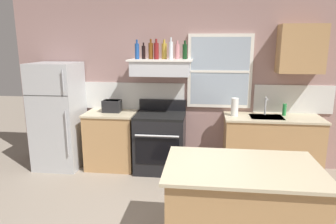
% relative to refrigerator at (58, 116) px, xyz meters
% --- Properties ---
extents(back_wall, '(5.40, 0.11, 2.70)m').
position_rel_refrigerator_xyz_m(back_wall, '(1.93, 0.39, 0.51)').
color(back_wall, gray).
rests_on(back_wall, ground_plane).
extents(refrigerator, '(0.70, 0.72, 1.69)m').
position_rel_refrigerator_xyz_m(refrigerator, '(0.00, 0.00, 0.00)').
color(refrigerator, '#B7BABC').
rests_on(refrigerator, ground_plane).
extents(counter_left_of_stove, '(0.79, 0.63, 0.91)m').
position_rel_refrigerator_xyz_m(counter_left_of_stove, '(0.85, 0.06, -0.39)').
color(counter_left_of_stove, tan).
rests_on(counter_left_of_stove, ground_plane).
extents(toaster, '(0.30, 0.20, 0.19)m').
position_rel_refrigerator_xyz_m(toaster, '(0.86, 0.10, 0.17)').
color(toaster, black).
rests_on(toaster, counter_left_of_stove).
extents(stove_range, '(0.76, 0.69, 1.09)m').
position_rel_refrigerator_xyz_m(stove_range, '(1.65, 0.02, -0.38)').
color(stove_range, black).
rests_on(stove_range, ground_plane).
extents(range_hood_shelf, '(0.96, 0.52, 0.24)m').
position_rel_refrigerator_xyz_m(range_hood_shelf, '(1.65, 0.12, 0.78)').
color(range_hood_shelf, silver).
extents(bottle_blue_liqueur, '(0.07, 0.07, 0.29)m').
position_rel_refrigerator_xyz_m(bottle_blue_liqueur, '(1.29, 0.08, 1.02)').
color(bottle_blue_liqueur, '#1E478C').
rests_on(bottle_blue_liqueur, range_hood_shelf).
extents(bottle_balsamic_dark, '(0.06, 0.06, 0.25)m').
position_rel_refrigerator_xyz_m(bottle_balsamic_dark, '(1.39, 0.11, 1.01)').
color(bottle_balsamic_dark, black).
rests_on(bottle_balsamic_dark, range_hood_shelf).
extents(bottle_amber_wine, '(0.07, 0.07, 0.30)m').
position_rel_refrigerator_xyz_m(bottle_amber_wine, '(1.50, 0.09, 1.03)').
color(bottle_amber_wine, brown).
rests_on(bottle_amber_wine, range_hood_shelf).
extents(bottle_red_label_wine, '(0.07, 0.07, 0.30)m').
position_rel_refrigerator_xyz_m(bottle_red_label_wine, '(1.59, 0.07, 1.03)').
color(bottle_red_label_wine, maroon).
rests_on(bottle_red_label_wine, range_hood_shelf).
extents(bottle_champagne_gold_foil, '(0.08, 0.08, 0.29)m').
position_rel_refrigerator_xyz_m(bottle_champagne_gold_foil, '(1.70, 0.16, 1.02)').
color(bottle_champagne_gold_foil, '#B29333').
rests_on(bottle_champagne_gold_foil, range_hood_shelf).
extents(bottle_clear_tall, '(0.06, 0.06, 0.32)m').
position_rel_refrigerator_xyz_m(bottle_clear_tall, '(1.81, 0.06, 1.04)').
color(bottle_clear_tall, silver).
rests_on(bottle_clear_tall, range_hood_shelf).
extents(bottle_rose_pink, '(0.07, 0.07, 0.28)m').
position_rel_refrigerator_xyz_m(bottle_rose_pink, '(1.90, 0.14, 1.02)').
color(bottle_rose_pink, '#C67F84').
rests_on(bottle_rose_pink, range_hood_shelf).
extents(bottle_dark_green_wine, '(0.07, 0.07, 0.28)m').
position_rel_refrigerator_xyz_m(bottle_dark_green_wine, '(2.01, 0.15, 1.02)').
color(bottle_dark_green_wine, '#143819').
rests_on(bottle_dark_green_wine, range_hood_shelf).
extents(counter_right_with_sink, '(1.43, 0.63, 0.91)m').
position_rel_refrigerator_xyz_m(counter_right_with_sink, '(3.35, 0.06, -0.39)').
color(counter_right_with_sink, tan).
rests_on(counter_right_with_sink, ground_plane).
extents(sink_faucet, '(0.03, 0.17, 0.28)m').
position_rel_refrigerator_xyz_m(sink_faucet, '(3.25, 0.16, 0.24)').
color(sink_faucet, silver).
rests_on(sink_faucet, counter_right_with_sink).
extents(paper_towel_roll, '(0.11, 0.11, 0.27)m').
position_rel_refrigerator_xyz_m(paper_towel_roll, '(2.78, 0.06, 0.20)').
color(paper_towel_roll, white).
rests_on(paper_towel_roll, counter_right_with_sink).
extents(dish_soap_bottle, '(0.06, 0.06, 0.18)m').
position_rel_refrigerator_xyz_m(dish_soap_bottle, '(3.53, 0.16, 0.16)').
color(dish_soap_bottle, '#268C3F').
rests_on(dish_soap_bottle, counter_right_with_sink).
extents(kitchen_island, '(1.40, 0.90, 0.91)m').
position_rel_refrigerator_xyz_m(kitchen_island, '(2.68, -1.89, -0.39)').
color(kitchen_island, tan).
rests_on(kitchen_island, ground_plane).
extents(upper_cabinet_right, '(0.64, 0.32, 0.70)m').
position_rel_refrigerator_xyz_m(upper_cabinet_right, '(3.70, 0.20, 1.06)').
color(upper_cabinet_right, tan).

